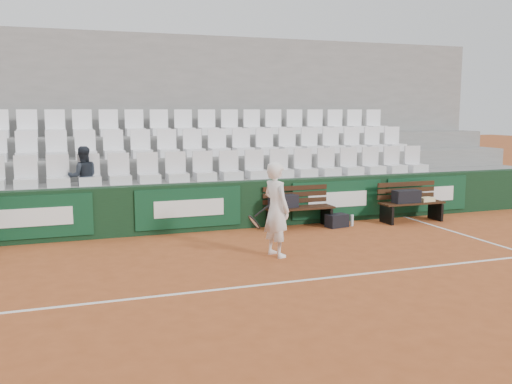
% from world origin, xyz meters
% --- Properties ---
extents(ground, '(80.00, 80.00, 0.00)m').
position_xyz_m(ground, '(0.00, 0.00, 0.00)').
color(ground, '#A64F25').
rests_on(ground, ground).
extents(court_baseline, '(18.00, 0.06, 0.01)m').
position_xyz_m(court_baseline, '(0.00, 0.00, 0.00)').
color(court_baseline, white).
rests_on(court_baseline, ground).
extents(back_barrier, '(18.00, 0.34, 1.00)m').
position_xyz_m(back_barrier, '(0.07, 3.99, 0.50)').
color(back_barrier, black).
rests_on(back_barrier, ground).
extents(grandstand_tier_front, '(18.00, 0.95, 1.00)m').
position_xyz_m(grandstand_tier_front, '(0.00, 4.62, 0.50)').
color(grandstand_tier_front, gray).
rests_on(grandstand_tier_front, ground).
extents(grandstand_tier_mid, '(18.00, 0.95, 1.45)m').
position_xyz_m(grandstand_tier_mid, '(0.00, 5.58, 0.72)').
color(grandstand_tier_mid, gray).
rests_on(grandstand_tier_mid, ground).
extents(grandstand_tier_back, '(18.00, 0.95, 1.90)m').
position_xyz_m(grandstand_tier_back, '(0.00, 6.53, 0.95)').
color(grandstand_tier_back, gray).
rests_on(grandstand_tier_back, ground).
extents(grandstand_rear_wall, '(18.00, 0.30, 4.40)m').
position_xyz_m(grandstand_rear_wall, '(0.00, 7.15, 2.20)').
color(grandstand_rear_wall, gray).
rests_on(grandstand_rear_wall, ground).
extents(seat_row_front, '(11.90, 0.44, 0.63)m').
position_xyz_m(seat_row_front, '(0.00, 4.45, 1.31)').
color(seat_row_front, silver).
rests_on(seat_row_front, grandstand_tier_front).
extents(seat_row_mid, '(11.90, 0.44, 0.63)m').
position_xyz_m(seat_row_mid, '(0.00, 5.40, 1.77)').
color(seat_row_mid, white).
rests_on(seat_row_mid, grandstand_tier_mid).
extents(seat_row_back, '(11.90, 0.44, 0.63)m').
position_xyz_m(seat_row_back, '(0.00, 6.35, 2.21)').
color(seat_row_back, white).
rests_on(seat_row_back, grandstand_tier_back).
extents(bench_left, '(1.50, 0.56, 0.45)m').
position_xyz_m(bench_left, '(2.16, 3.57, 0.23)').
color(bench_left, '#311A0E').
rests_on(bench_left, ground).
extents(bench_right, '(1.50, 0.56, 0.45)m').
position_xyz_m(bench_right, '(4.83, 3.32, 0.23)').
color(bench_right, '#321C0F').
rests_on(bench_right, ground).
extents(sports_bag_left, '(0.68, 0.42, 0.27)m').
position_xyz_m(sports_bag_left, '(1.78, 3.56, 0.58)').
color(sports_bag_left, black).
rests_on(sports_bag_left, bench_left).
extents(sports_bag_right, '(0.61, 0.28, 0.28)m').
position_xyz_m(sports_bag_right, '(4.65, 3.29, 0.59)').
color(sports_bag_right, black).
rests_on(sports_bag_right, bench_right).
extents(towel, '(0.33, 0.25, 0.09)m').
position_xyz_m(towel, '(5.19, 3.29, 0.49)').
color(towel, beige).
rests_on(towel, bench_right).
extents(sports_bag_ground, '(0.51, 0.37, 0.28)m').
position_xyz_m(sports_bag_ground, '(2.94, 3.33, 0.14)').
color(sports_bag_ground, black).
rests_on(sports_bag_ground, ground).
extents(water_bottle_near, '(0.08, 0.08, 0.27)m').
position_xyz_m(water_bottle_near, '(1.55, 3.44, 0.13)').
color(water_bottle_near, silver).
rests_on(water_bottle_near, ground).
extents(water_bottle_far, '(0.07, 0.07, 0.25)m').
position_xyz_m(water_bottle_far, '(3.31, 3.33, 0.12)').
color(water_bottle_far, silver).
rests_on(water_bottle_far, ground).
extents(tennis_player, '(0.77, 0.68, 1.64)m').
position_xyz_m(tennis_player, '(0.79, 1.49, 0.82)').
color(tennis_player, white).
rests_on(tennis_player, ground).
extents(spectator_c, '(0.61, 0.48, 1.24)m').
position_xyz_m(spectator_c, '(-2.22, 4.50, 1.62)').
color(spectator_c, '#1D232C').
rests_on(spectator_c, grandstand_tier_front).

